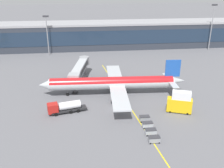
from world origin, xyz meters
TOP-DOWN VIEW (x-y plane):
  - ground_plane at (0.00, 0.00)m, footprint 700.00×700.00m
  - apron_lead_in_line at (4.48, 2.00)m, footprint 9.35×79.52m
  - terminal_building at (-9.42, 73.56)m, footprint 169.85×17.14m
  - main_airliner at (0.72, 10.33)m, footprint 46.89×37.44m
  - jet_bridge at (-9.62, 23.24)m, footprint 7.59×23.27m
  - fuel_tanker at (-14.18, -0.38)m, footprint 11.09×4.91m
  - catering_lift at (17.85, -3.81)m, footprint 7.24×4.75m
  - baggage_cart_0 at (6.92, -17.22)m, footprint 2.66×1.63m
  - baggage_cart_1 at (6.93, -14.02)m, footprint 2.66×1.63m
  - baggage_cart_2 at (6.94, -10.82)m, footprint 2.66×1.63m
  - baggage_cart_3 at (6.95, -7.62)m, footprint 2.66×1.63m
  - apron_light_mast_0 at (58.28, 61.60)m, footprint 2.80×0.50m
  - apron_light_mast_1 at (-24.98, 61.60)m, footprint 2.80×0.50m

SIDE VIEW (x-z plane):
  - ground_plane at x=0.00m, z-range 0.00..0.00m
  - apron_lead_in_line at x=4.48m, z-range 0.00..0.01m
  - baggage_cart_0 at x=6.92m, z-range 0.04..1.52m
  - baggage_cart_1 at x=6.93m, z-range 0.04..1.52m
  - baggage_cart_2 at x=6.94m, z-range 0.04..1.52m
  - baggage_cart_3 at x=6.95m, z-range 0.04..1.52m
  - fuel_tanker at x=-14.18m, z-range 0.12..3.37m
  - catering_lift at x=17.85m, z-range -0.08..6.22m
  - main_airliner at x=0.72m, z-range -1.61..9.72m
  - jet_bridge at x=-9.62m, z-range 1.69..8.45m
  - terminal_building at x=-9.42m, z-range 0.02..13.85m
  - apron_light_mast_1 at x=-24.98m, z-range 1.89..21.04m
  - apron_light_mast_0 at x=58.28m, z-range 1.99..25.45m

